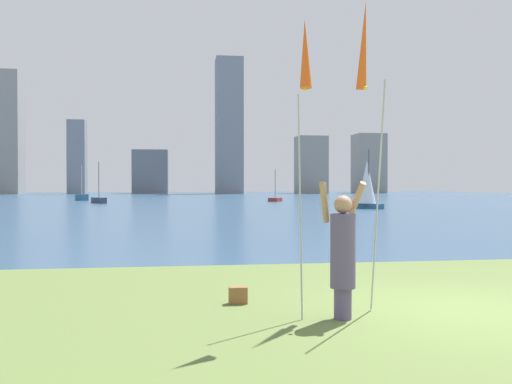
% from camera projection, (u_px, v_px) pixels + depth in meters
% --- Properties ---
extents(ground, '(120.00, 138.00, 0.12)m').
position_uv_depth(ground, '(219.00, 201.00, 58.48)').
color(ground, '#5B7038').
extents(person, '(0.69, 0.51, 1.88)m').
position_uv_depth(person, '(343.00, 251.00, 7.43)').
color(person, '#594C72').
rests_on(person, ground).
extents(kite_flag_left, '(0.16, 0.56, 4.02)m').
position_uv_depth(kite_flag_left, '(305.00, 65.00, 7.20)').
color(kite_flag_left, '#B2B2B7').
rests_on(kite_flag_left, ground).
extents(kite_flag_right, '(0.16, 1.08, 4.57)m').
position_uv_depth(kite_flag_right, '(364.00, 53.00, 8.20)').
color(kite_flag_right, '#B2B2B7').
rests_on(kite_flag_right, ground).
extents(bag, '(0.28, 0.15, 0.26)m').
position_uv_depth(bag, '(238.00, 295.00, 8.38)').
color(bag, brown).
rests_on(bag, ground).
extents(sailboat_2, '(1.63, 1.83, 3.94)m').
position_uv_depth(sailboat_2, '(99.00, 200.00, 51.50)').
color(sailboat_2, '#333D51').
rests_on(sailboat_2, ground).
extents(sailboat_3, '(1.74, 2.65, 4.43)m').
position_uv_depth(sailboat_3, '(367.00, 184.00, 40.80)').
color(sailboat_3, '#2D6084').
rests_on(sailboat_3, ground).
extents(sailboat_4, '(1.57, 1.72, 3.93)m').
position_uv_depth(sailboat_4, '(82.00, 197.00, 59.99)').
color(sailboat_4, '#2D6084').
rests_on(sailboat_4, ground).
extents(sailboat_5, '(1.70, 1.96, 3.36)m').
position_uv_depth(sailboat_5, '(275.00, 199.00, 56.88)').
color(sailboat_5, maroon).
rests_on(sailboat_5, ground).
extents(skyline_tower_1, '(3.17, 3.10, 13.49)m').
position_uv_depth(skyline_tower_1, '(77.00, 157.00, 100.14)').
color(skyline_tower_1, gray).
rests_on(skyline_tower_1, ground).
extents(skyline_tower_2, '(6.53, 6.80, 8.16)m').
position_uv_depth(skyline_tower_2, '(151.00, 172.00, 103.54)').
color(skyline_tower_2, slate).
rests_on(skyline_tower_2, ground).
extents(skyline_tower_3, '(4.98, 5.01, 25.15)m').
position_uv_depth(skyline_tower_3, '(229.00, 126.00, 101.81)').
color(skyline_tower_3, gray).
rests_on(skyline_tower_3, ground).
extents(skyline_tower_4, '(5.79, 4.48, 10.95)m').
position_uv_depth(skyline_tower_4, '(311.00, 165.00, 105.02)').
color(skyline_tower_4, gray).
rests_on(skyline_tower_4, ground).
extents(skyline_tower_5, '(5.72, 5.60, 11.76)m').
position_uv_depth(skyline_tower_5, '(369.00, 164.00, 109.39)').
color(skyline_tower_5, gray).
rests_on(skyline_tower_5, ground).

